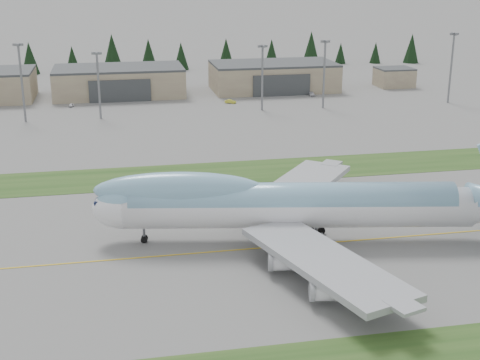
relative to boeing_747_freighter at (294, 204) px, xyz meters
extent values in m
plane|color=#60605D|center=(-12.38, -2.00, -7.09)|extent=(7000.00, 7000.00, 0.00)
cube|color=#264819|center=(-12.38, 43.00, -7.09)|extent=(400.00, 18.00, 0.08)
cube|color=gold|center=(-12.38, -2.00, -7.09)|extent=(400.00, 0.40, 0.02)
cylinder|color=white|center=(0.80, -0.14, -0.70)|extent=(62.04, 17.90, 7.17)
cylinder|color=#7FB2D0|center=(-0.29, 0.05, 0.63)|extent=(57.60, 16.59, 6.62)
ellipsoid|color=white|center=(-29.59, 5.28, -0.70)|extent=(12.55, 9.07, 7.17)
ellipsoid|color=#7FB2D0|center=(-29.59, 5.28, 0.63)|extent=(10.51, 7.67, 6.07)
ellipsoid|color=#7FB2D0|center=(-19.82, 3.54, 2.72)|extent=(31.03, 11.34, 6.62)
cube|color=#0C1433|center=(-33.39, 5.96, 0.74)|extent=(2.83, 3.24, 1.43)
cube|color=#9D9FA4|center=(6.17, 17.38, -2.68)|extent=(28.66, 32.49, 1.10)
cube|color=#9D9FA4|center=(-0.23, -18.44, -2.68)|extent=(20.12, 34.69, 1.10)
cylinder|color=white|center=(0.40, 13.93, -4.77)|extent=(6.13, 3.72, 2.76)
cylinder|color=white|center=(7.52, 23.07, -4.77)|extent=(6.13, 3.72, 2.76)
cylinder|color=white|center=(-4.44, -13.21, -4.77)|extent=(6.13, 3.72, 2.76)
cylinder|color=white|center=(-0.93, -24.25, -4.77)|extent=(6.13, 3.72, 2.76)
cylinder|color=slate|center=(-26.34, 4.70, -5.77)|extent=(0.56, 0.56, 2.65)
cylinder|color=slate|center=(-0.25, 3.40, -5.66)|extent=(0.72, 0.72, 2.87)
cylinder|color=slate|center=(-1.41, -3.11, -5.66)|extent=(0.72, 0.72, 2.87)
cylinder|color=slate|center=(5.18, 2.44, -5.66)|extent=(0.72, 0.72, 2.87)
cylinder|color=slate|center=(4.02, -4.08, -5.66)|extent=(0.72, 0.72, 2.87)
cylinder|color=black|center=(-26.41, 4.27, -6.48)|extent=(1.26, 0.59, 1.21)
cylinder|color=black|center=(-26.26, 5.13, -6.48)|extent=(1.26, 0.59, 1.21)
cylinder|color=black|center=(-0.25, 3.40, -6.43)|extent=(1.40, 0.78, 1.32)
cylinder|color=black|center=(-1.41, -3.11, -6.43)|extent=(1.40, 0.78, 1.32)
cylinder|color=black|center=(5.18, 2.44, -6.43)|extent=(1.40, 0.78, 1.32)
cylinder|color=black|center=(4.02, -4.08, -6.43)|extent=(1.40, 0.78, 1.32)
cube|color=gray|center=(-27.38, 148.00, -2.09)|extent=(48.00, 26.00, 10.00)
cube|color=#373A3C|center=(-27.38, 148.00, 3.31)|extent=(48.00, 26.00, 0.80)
cube|color=#373A3C|center=(-27.38, 134.70, -3.09)|extent=(22.08, 0.60, 8.00)
cube|color=gray|center=(32.62, 148.00, -2.09)|extent=(48.00, 26.00, 10.00)
cube|color=#373A3C|center=(32.62, 148.00, 3.31)|extent=(48.00, 26.00, 0.80)
cube|color=#373A3C|center=(32.62, 134.70, -3.09)|extent=(22.08, 0.60, 8.00)
cube|color=gray|center=(82.62, 146.00, -3.59)|extent=(14.00, 12.00, 7.00)
cube|color=#373A3C|center=(82.62, 146.00, 0.21)|extent=(14.00, 12.00, 0.60)
cylinder|color=slate|center=(-57.74, 108.93, 4.74)|extent=(0.70, 0.70, 23.66)
cube|color=slate|center=(-57.74, 108.93, 16.97)|extent=(3.20, 3.20, 0.80)
cylinder|color=slate|center=(-34.35, 108.94, 3.13)|extent=(0.70, 0.70, 20.45)
cube|color=slate|center=(-34.35, 108.94, 13.76)|extent=(3.20, 3.20, 0.80)
cylinder|color=slate|center=(19.65, 111.14, 3.50)|extent=(0.70, 0.70, 21.18)
cube|color=slate|center=(19.65, 111.14, 14.49)|extent=(3.20, 3.20, 0.80)
cylinder|color=slate|center=(41.22, 110.72, 4.07)|extent=(0.70, 0.70, 22.32)
cube|color=slate|center=(41.22, 110.72, 15.63)|extent=(3.20, 3.20, 0.80)
cylinder|color=slate|center=(88.22, 110.94, 4.86)|extent=(0.70, 0.70, 23.89)
cube|color=slate|center=(88.22, 110.94, 17.20)|extent=(3.20, 3.20, 0.80)
imported|color=silver|center=(-44.57, 129.56, -7.09)|extent=(2.02, 3.48, 1.12)
imported|color=gold|center=(11.18, 124.81, -7.09)|extent=(4.23, 3.17, 1.33)
imported|color=silver|center=(43.98, 132.88, -7.09)|extent=(2.41, 4.84, 1.35)
cone|color=black|center=(-65.61, 207.23, 0.11)|extent=(8.07, 8.07, 14.40)
cone|color=black|center=(-47.26, 212.61, -1.32)|extent=(6.46, 6.46, 11.54)
cone|color=black|center=(-28.92, 212.61, 1.26)|extent=(9.35, 9.35, 16.69)
cone|color=black|center=(-12.06, 213.62, -0.07)|extent=(7.86, 7.86, 14.04)
cone|color=black|center=(2.69, 207.66, -0.71)|extent=(7.14, 7.14, 12.75)
cone|color=black|center=(24.50, 209.82, -0.15)|extent=(7.78, 7.78, 13.89)
cone|color=black|center=(46.77, 209.52, -0.54)|extent=(7.34, 7.34, 13.11)
cone|color=black|center=(65.70, 206.58, 1.30)|extent=(9.39, 9.39, 16.77)
cone|color=black|center=(83.00, 212.87, -1.97)|extent=(5.73, 5.73, 10.24)
cone|color=black|center=(100.55, 210.66, -1.89)|extent=(5.83, 5.83, 10.41)
cone|color=black|center=(118.75, 208.47, 0.13)|extent=(8.08, 8.08, 14.43)
camera|label=1|loc=(-30.68, -107.39, 40.72)|focal=50.00mm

